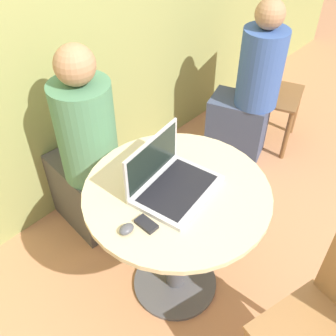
% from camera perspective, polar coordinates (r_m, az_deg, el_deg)
% --- Properties ---
extents(ground_plane, '(12.00, 12.00, 0.00)m').
position_cam_1_polar(ground_plane, '(2.28, 1.02, -16.28)').
color(ground_plane, tan).
extents(back_wall, '(7.00, 0.05, 2.60)m').
position_cam_1_polar(back_wall, '(2.08, -20.51, 21.65)').
color(back_wall, '#939956').
rests_on(back_wall, ground_plane).
extents(round_table, '(0.82, 0.82, 0.73)m').
position_cam_1_polar(round_table, '(1.85, 1.21, -7.61)').
color(round_table, '#4C4C51').
rests_on(round_table, ground_plane).
extents(laptop, '(0.40, 0.32, 0.23)m').
position_cam_1_polar(laptop, '(1.68, 0.32, -1.86)').
color(laptop, '#B7B7BC').
rests_on(laptop, round_table).
extents(cell_phone, '(0.05, 0.09, 0.02)m').
position_cam_1_polar(cell_phone, '(1.57, -3.16, -8.12)').
color(cell_phone, black).
rests_on(cell_phone, round_table).
extents(computer_mouse, '(0.06, 0.05, 0.03)m').
position_cam_1_polar(computer_mouse, '(1.55, -6.04, -8.80)').
color(computer_mouse, '#4C4C51').
rests_on(computer_mouse, round_table).
extents(chair_empty, '(0.49, 0.49, 0.90)m').
position_cam_1_polar(chair_empty, '(1.76, 22.65, -20.74)').
color(chair_empty, '#9E7042').
rests_on(chair_empty, ground_plane).
extents(person_seated, '(0.33, 0.49, 1.21)m').
position_cam_1_polar(person_seated, '(2.23, -11.73, 1.05)').
color(person_seated, '#4C4742').
rests_on(person_seated, ground_plane).
extents(chair_background, '(0.51, 0.51, 0.87)m').
position_cam_1_polar(chair_background, '(3.04, 13.78, 11.19)').
color(chair_background, brown).
rests_on(chair_background, ground_plane).
extents(person_background, '(0.39, 0.48, 1.16)m').
position_cam_1_polar(person_background, '(2.82, 11.59, 10.13)').
color(person_background, '#3D4766').
rests_on(person_background, ground_plane).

